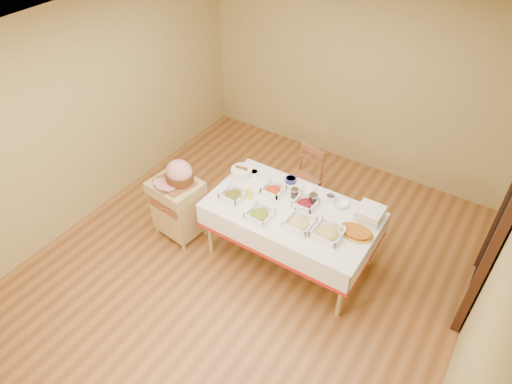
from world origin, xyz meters
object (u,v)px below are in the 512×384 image
mustard_bottle (250,193)px  plate_stack (370,213)px  dining_table (291,220)px  butcher_cart (178,205)px  dining_chair (304,179)px  preserve_jar_left (295,193)px  ham_on_board (179,174)px  bread_basket (242,172)px  brass_platter (356,232)px  preserve_jar_right (313,200)px

mustard_bottle → plate_stack: mustard_bottle is taller
dining_table → plate_stack: (0.74, 0.32, 0.23)m
butcher_cart → mustard_bottle: size_ratio=4.87×
dining_chair → preserve_jar_left: (0.24, -0.70, 0.36)m
dining_table → plate_stack: bearing=23.4°
butcher_cart → ham_on_board: bearing=38.1°
dining_chair → bread_basket: size_ratio=3.52×
preserve_jar_left → plate_stack: 0.83m
butcher_cart → brass_platter: (2.04, 0.40, 0.33)m
dining_table → brass_platter: (0.72, 0.03, 0.18)m
mustard_bottle → brass_platter: 1.20m
ham_on_board → mustard_bottle: size_ratio=2.73×
preserve_jar_left → brass_platter: (0.80, -0.16, -0.03)m
plate_stack → dining_chair: bearing=151.9°
brass_platter → butcher_cart: bearing=-168.9°
dining_chair → plate_stack: size_ratio=3.30×
ham_on_board → preserve_jar_right: size_ratio=3.60×
butcher_cart → plate_stack: size_ratio=3.00×
mustard_bottle → bread_basket: bearing=136.8°
ham_on_board → brass_platter: (2.00, 0.37, -0.13)m
preserve_jar_left → plate_stack: bearing=9.2°
dining_chair → bread_basket: same height
bread_basket → brass_platter: size_ratio=0.70×
butcher_cart → preserve_jar_left: 1.41m
preserve_jar_right → brass_platter: bearing=-16.6°
preserve_jar_right → plate_stack: (0.60, 0.12, 0.01)m
ham_on_board → bread_basket: size_ratio=1.79×
preserve_jar_left → bread_basket: 0.71m
dining_chair → bread_basket: (-0.47, -0.69, 0.36)m
ham_on_board → bread_basket: (0.48, 0.54, -0.11)m
butcher_cart → bread_basket: bread_basket is taller
dining_table → preserve_jar_left: bearing=112.9°
brass_platter → dining_chair: bearing=140.5°
dining_table → plate_stack: size_ratio=6.92×
butcher_cart → dining_chair: dining_chair is taller
ham_on_board → dining_chair: bearing=52.0°
plate_stack → brass_platter: 0.30m
ham_on_board → mustard_bottle: 0.84m
preserve_jar_right → plate_stack: size_ratio=0.47×
dining_chair → ham_on_board: bearing=-128.0°
ham_on_board → brass_platter: ham_on_board is taller
brass_platter → preserve_jar_left: bearing=168.7°
dining_chair → bread_basket: 0.91m
dining_table → butcher_cart: bearing=-164.2°
bread_basket → preserve_jar_right: bearing=0.2°
preserve_jar_left → brass_platter: preserve_jar_left is taller
ham_on_board → preserve_jar_left: ham_on_board is taller
mustard_bottle → dining_chair: bearing=81.0°
preserve_jar_right → mustard_bottle: size_ratio=0.76×
dining_table → dining_chair: dining_chair is taller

